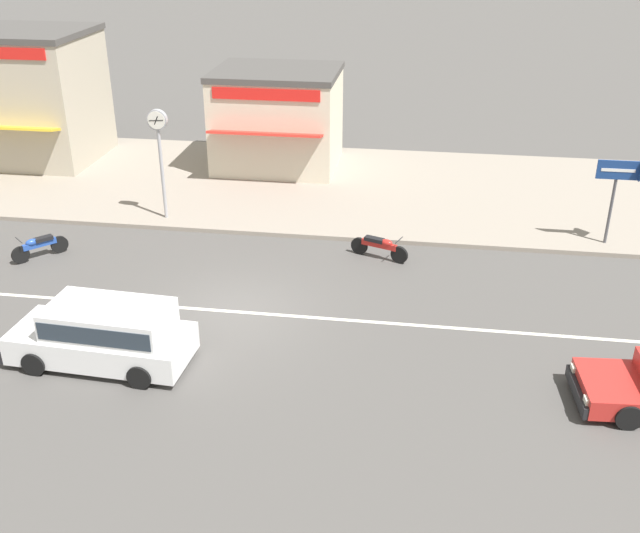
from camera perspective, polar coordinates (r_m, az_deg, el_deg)
name	(u,v)px	position (r m, az deg, el deg)	size (l,w,h in m)	color
ground_plane	(234,312)	(20.95, -6.57, -3.44)	(160.00, 160.00, 0.00)	#4C4947
lane_centre_stripe	(234,312)	(20.94, -6.57, -3.43)	(50.40, 0.14, 0.01)	silver
kerb_strip	(298,185)	(29.99, -1.71, 6.22)	(68.00, 10.00, 0.15)	gray
minivan_white_1	(105,332)	(18.96, -16.08, -4.83)	(4.57, 2.11, 1.56)	white
motorcycle_1	(380,246)	(23.76, 4.57, 1.55)	(1.87, 0.90, 0.80)	black
motorcycle_2	(39,246)	(25.35, -20.62, 1.49)	(1.29, 1.42, 0.80)	black
street_clock	(159,138)	(26.25, -12.18, 9.58)	(0.69, 0.22, 3.87)	#9E9EA3
arrow_signboard	(637,175)	(25.64, 22.98, 6.45)	(1.65, 0.68, 2.85)	#4C4C51
shopfront_corner_warung	(25,95)	(34.80, -21.57, 12.05)	(5.88, 5.42, 5.42)	#B2A893
shopfront_mid_block	(277,118)	(31.58, -3.26, 11.21)	(5.04, 5.00, 4.03)	beige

